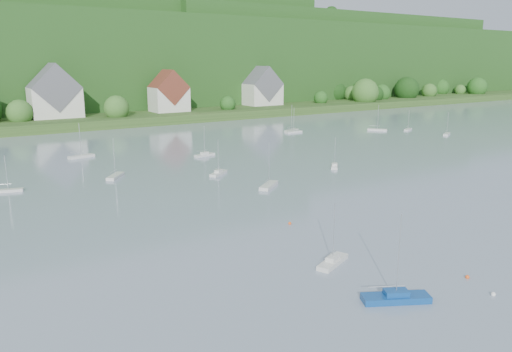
{
  "coord_description": "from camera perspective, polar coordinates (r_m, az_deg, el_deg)",
  "views": [
    {
      "loc": [
        -29.95,
        11.96,
        21.6
      ],
      "look_at": [
        11.32,
        75.0,
        4.0
      ],
      "focal_mm": 34.68,
      "sensor_mm": 36.0,
      "label": 1
    }
  ],
  "objects": [
    {
      "name": "village_building_4",
      "position": [
        215.01,
        0.77,
        9.95
      ],
      "size": [
        15.0,
        10.4,
        16.5
      ],
      "color": "silver",
      "rests_on": "far_shore_strip"
    },
    {
      "name": "mooring_buoy_3",
      "position": [
        67.42,
        3.92,
        -5.57
      ],
      "size": [
        0.44,
        0.44,
        0.44
      ],
      "primitive_type": "sphere",
      "color": "#F9571A",
      "rests_on": "ground"
    },
    {
      "name": "far_shore_strip",
      "position": [
        191.47,
        -24.16,
        5.98
      ],
      "size": [
        600.0,
        60.0,
        3.0
      ],
      "primitive_type": "cube",
      "color": "#2A4A1C",
      "rests_on": "ground"
    },
    {
      "name": "far_sailboat_cluster",
      "position": [
        107.25,
        -15.67,
        1.24
      ],
      "size": [
        191.57,
        64.09,
        8.71
      ],
      "color": "silver",
      "rests_on": "ground"
    },
    {
      "name": "forested_ridge",
      "position": [
        258.4,
        -27.11,
        12.03
      ],
      "size": [
        620.0,
        181.22,
        69.89
      ],
      "color": "#184415",
      "rests_on": "ground"
    },
    {
      "name": "mooring_buoy_1",
      "position": [
        52.95,
        25.68,
        -12.32
      ],
      "size": [
        0.44,
        0.44,
        0.44
      ],
      "primitive_type": "sphere",
      "color": "white",
      "rests_on": "ground"
    },
    {
      "name": "mooring_buoy_2",
      "position": [
        55.76,
        23.19,
        -10.77
      ],
      "size": [
        0.43,
        0.43,
        0.43
      ],
      "primitive_type": "sphere",
      "color": "#F9571A",
      "rests_on": "ground"
    },
    {
      "name": "village_building_3",
      "position": [
        189.89,
        -10.02,
        9.28
      ],
      "size": [
        13.0,
        10.4,
        15.5
      ],
      "color": "silver",
      "rests_on": "far_shore_strip"
    },
    {
      "name": "near_sailboat_3",
      "position": [
        55.11,
        8.85,
        -9.64
      ],
      "size": [
        5.28,
        3.34,
        6.92
      ],
      "rotation": [
        0.0,
        0.0,
        0.41
      ],
      "color": "silver",
      "rests_on": "ground"
    },
    {
      "name": "near_sailboat_1",
      "position": [
        48.47,
        15.83,
        -13.27
      ],
      "size": [
        6.34,
        4.46,
        8.43
      ],
      "rotation": [
        0.0,
        0.0,
        -0.48
      ],
      "color": "navy",
      "rests_on": "ground"
    },
    {
      "name": "village_building_2",
      "position": [
        179.84,
        -22.2,
        8.58
      ],
      "size": [
        16.0,
        11.44,
        18.0
      ],
      "color": "silver",
      "rests_on": "far_shore_strip"
    }
  ]
}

